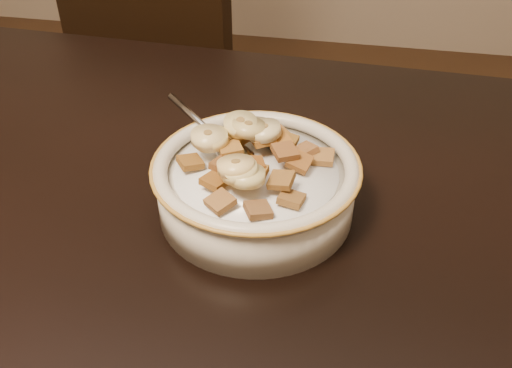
# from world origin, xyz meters

# --- Properties ---
(chair) EXTENTS (0.55, 0.55, 1.02)m
(chair) POSITION_xyz_m (-0.17, 0.67, 0.51)
(chair) COLOR black
(chair) RESTS_ON floor
(cereal_bowl) EXTENTS (0.18, 0.18, 0.04)m
(cereal_bowl) POSITION_xyz_m (0.25, 0.10, 0.77)
(cereal_bowl) COLOR beige
(cereal_bowl) RESTS_ON table
(milk) EXTENTS (0.15, 0.15, 0.00)m
(milk) POSITION_xyz_m (0.25, 0.10, 0.79)
(milk) COLOR white
(milk) RESTS_ON cereal_bowl
(spoon) EXTENTS (0.05, 0.05, 0.01)m
(spoon) POSITION_xyz_m (0.23, 0.12, 0.80)
(spoon) COLOR #BABBBC
(spoon) RESTS_ON cereal_bowl
(cereal_square_0) EXTENTS (0.03, 0.03, 0.01)m
(cereal_square_0) POSITION_xyz_m (0.27, 0.13, 0.81)
(cereal_square_0) COLOR olive
(cereal_square_0) RESTS_ON milk
(cereal_square_1) EXTENTS (0.03, 0.03, 0.01)m
(cereal_square_1) POSITION_xyz_m (0.24, 0.08, 0.81)
(cereal_square_1) COLOR brown
(cereal_square_1) RESTS_ON milk
(cereal_square_2) EXTENTS (0.03, 0.03, 0.01)m
(cereal_square_2) POSITION_xyz_m (0.19, 0.09, 0.80)
(cereal_square_2) COLOR brown
(cereal_square_2) RESTS_ON milk
(cereal_square_3) EXTENTS (0.02, 0.02, 0.01)m
(cereal_square_3) POSITION_xyz_m (0.26, 0.16, 0.80)
(cereal_square_3) COLOR brown
(cereal_square_3) RESTS_ON milk
(cereal_square_4) EXTENTS (0.03, 0.03, 0.01)m
(cereal_square_4) POSITION_xyz_m (0.28, 0.11, 0.81)
(cereal_square_4) COLOR brown
(cereal_square_4) RESTS_ON milk
(cereal_square_5) EXTENTS (0.03, 0.03, 0.01)m
(cereal_square_5) POSITION_xyz_m (0.25, 0.13, 0.81)
(cereal_square_5) COLOR brown
(cereal_square_5) RESTS_ON milk
(cereal_square_6) EXTENTS (0.02, 0.02, 0.01)m
(cereal_square_6) POSITION_xyz_m (0.25, 0.14, 0.80)
(cereal_square_6) COLOR brown
(cereal_square_6) RESTS_ON milk
(cereal_square_7) EXTENTS (0.03, 0.03, 0.01)m
(cereal_square_7) POSITION_xyz_m (0.29, 0.13, 0.80)
(cereal_square_7) COLOR #9A6436
(cereal_square_7) RESTS_ON milk
(cereal_square_8) EXTENTS (0.03, 0.02, 0.01)m
(cereal_square_8) POSITION_xyz_m (0.29, 0.11, 0.80)
(cereal_square_8) COLOR #955518
(cereal_square_8) RESTS_ON milk
(cereal_square_9) EXTENTS (0.02, 0.02, 0.01)m
(cereal_square_9) POSITION_xyz_m (0.26, 0.14, 0.81)
(cereal_square_9) COLOR brown
(cereal_square_9) RESTS_ON milk
(cereal_square_10) EXTENTS (0.02, 0.02, 0.01)m
(cereal_square_10) POSITION_xyz_m (0.27, 0.14, 0.80)
(cereal_square_10) COLOR brown
(cereal_square_10) RESTS_ON milk
(cereal_square_11) EXTENTS (0.03, 0.03, 0.01)m
(cereal_square_11) POSITION_xyz_m (0.26, 0.16, 0.80)
(cereal_square_11) COLOR brown
(cereal_square_11) RESTS_ON milk
(cereal_square_12) EXTENTS (0.03, 0.03, 0.01)m
(cereal_square_12) POSITION_xyz_m (0.23, 0.09, 0.81)
(cereal_square_12) COLOR brown
(cereal_square_12) RESTS_ON milk
(cereal_square_13) EXTENTS (0.03, 0.03, 0.01)m
(cereal_square_13) POSITION_xyz_m (0.23, 0.14, 0.80)
(cereal_square_13) COLOR #945820
(cereal_square_13) RESTS_ON milk
(cereal_square_14) EXTENTS (0.03, 0.03, 0.01)m
(cereal_square_14) POSITION_xyz_m (0.26, 0.04, 0.80)
(cereal_square_14) COLOR brown
(cereal_square_14) RESTS_ON milk
(cereal_square_15) EXTENTS (0.02, 0.02, 0.01)m
(cereal_square_15) POSITION_xyz_m (0.29, 0.06, 0.80)
(cereal_square_15) COLOR brown
(cereal_square_15) RESTS_ON milk
(cereal_square_16) EXTENTS (0.03, 0.03, 0.01)m
(cereal_square_16) POSITION_xyz_m (0.23, 0.11, 0.81)
(cereal_square_16) COLOR #9A601F
(cereal_square_16) RESTS_ON milk
(cereal_square_17) EXTENTS (0.03, 0.03, 0.01)m
(cereal_square_17) POSITION_xyz_m (0.23, 0.09, 0.81)
(cereal_square_17) COLOR brown
(cereal_square_17) RESTS_ON milk
(cereal_square_18) EXTENTS (0.03, 0.03, 0.01)m
(cereal_square_18) POSITION_xyz_m (0.23, 0.04, 0.80)
(cereal_square_18) COLOR brown
(cereal_square_18) RESTS_ON milk
(cereal_square_19) EXTENTS (0.03, 0.03, 0.01)m
(cereal_square_19) POSITION_xyz_m (0.25, 0.09, 0.81)
(cereal_square_19) COLOR brown
(cereal_square_19) RESTS_ON milk
(cereal_square_20) EXTENTS (0.03, 0.03, 0.01)m
(cereal_square_20) POSITION_xyz_m (0.22, 0.07, 0.80)
(cereal_square_20) COLOR brown
(cereal_square_20) RESTS_ON milk
(cereal_square_21) EXTENTS (0.03, 0.03, 0.01)m
(cereal_square_21) POSITION_xyz_m (0.24, 0.14, 0.80)
(cereal_square_21) COLOR #945C34
(cereal_square_21) RESTS_ON milk
(cereal_square_22) EXTENTS (0.02, 0.02, 0.01)m
(cereal_square_22) POSITION_xyz_m (0.25, 0.08, 0.81)
(cereal_square_22) COLOR brown
(cereal_square_22) RESTS_ON milk
(cereal_square_23) EXTENTS (0.03, 0.03, 0.01)m
(cereal_square_23) POSITION_xyz_m (0.25, 0.08, 0.81)
(cereal_square_23) COLOR #976130
(cereal_square_23) RESTS_ON milk
(cereal_square_24) EXTENTS (0.02, 0.02, 0.01)m
(cereal_square_24) POSITION_xyz_m (0.31, 0.13, 0.80)
(cereal_square_24) COLOR olive
(cereal_square_24) RESTS_ON milk
(cereal_square_25) EXTENTS (0.02, 0.02, 0.01)m
(cereal_square_25) POSITION_xyz_m (0.28, 0.07, 0.81)
(cereal_square_25) COLOR olive
(cereal_square_25) RESTS_ON milk
(banana_slice_0) EXTENTS (0.04, 0.04, 0.01)m
(banana_slice_0) POSITION_xyz_m (0.25, 0.06, 0.82)
(banana_slice_0) COLOR tan
(banana_slice_0) RESTS_ON milk
(banana_slice_1) EXTENTS (0.04, 0.04, 0.01)m
(banana_slice_1) POSITION_xyz_m (0.24, 0.07, 0.82)
(banana_slice_1) COLOR #FBE0A4
(banana_slice_1) RESTS_ON milk
(banana_slice_2) EXTENTS (0.04, 0.04, 0.02)m
(banana_slice_2) POSITION_xyz_m (0.24, 0.07, 0.82)
(banana_slice_2) COLOR #E9C885
(banana_slice_2) RESTS_ON milk
(banana_slice_3) EXTENTS (0.04, 0.04, 0.02)m
(banana_slice_3) POSITION_xyz_m (0.24, 0.14, 0.81)
(banana_slice_3) COLOR #F8E09D
(banana_slice_3) RESTS_ON milk
(banana_slice_4) EXTENTS (0.04, 0.04, 0.01)m
(banana_slice_4) POSITION_xyz_m (0.24, 0.13, 0.82)
(banana_slice_4) COLOR #CCBD76
(banana_slice_4) RESTS_ON milk
(banana_slice_5) EXTENTS (0.03, 0.03, 0.01)m
(banana_slice_5) POSITION_xyz_m (0.23, 0.13, 0.82)
(banana_slice_5) COLOR #D1C987
(banana_slice_5) RESTS_ON milk
(banana_slice_6) EXTENTS (0.04, 0.04, 0.02)m
(banana_slice_6) POSITION_xyz_m (0.25, 0.13, 0.82)
(banana_slice_6) COLOR #CAB683
(banana_slice_6) RESTS_ON milk
(banana_slice_7) EXTENTS (0.03, 0.03, 0.01)m
(banana_slice_7) POSITION_xyz_m (0.21, 0.11, 0.82)
(banana_slice_7) COLOR #FDD67D
(banana_slice_7) RESTS_ON milk
(banana_slice_8) EXTENTS (0.04, 0.04, 0.01)m
(banana_slice_8) POSITION_xyz_m (0.21, 0.11, 0.82)
(banana_slice_8) COLOR beige
(banana_slice_8) RESTS_ON milk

